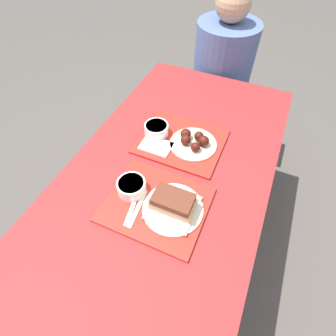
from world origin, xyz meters
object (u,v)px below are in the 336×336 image
(bowl_coleslaw_far, at_px, (156,129))
(wings_plate_far, at_px, (194,141))
(brisket_sandwich_plate, at_px, (173,205))
(person_seated_across, at_px, (224,60))
(tray_near, at_px, (156,204))
(bowl_coleslaw_near, at_px, (131,186))
(tray_far, at_px, (181,141))

(bowl_coleslaw_far, height_order, wings_plate_far, wings_plate_far)
(brisket_sandwich_plate, height_order, person_seated_across, person_seated_across)
(tray_near, height_order, bowl_coleslaw_far, bowl_coleslaw_far)
(bowl_coleslaw_near, xyz_separation_m, bowl_coleslaw_far, (-0.05, 0.34, 0.00))
(brisket_sandwich_plate, relative_size, wings_plate_far, 1.07)
(tray_near, bearing_deg, tray_far, 96.38)
(tray_far, relative_size, brisket_sandwich_plate, 1.66)
(brisket_sandwich_plate, distance_m, bowl_coleslaw_far, 0.42)
(bowl_coleslaw_near, relative_size, wings_plate_far, 0.52)
(bowl_coleslaw_far, bearing_deg, person_seated_across, 83.76)
(tray_near, distance_m, tray_far, 0.36)
(brisket_sandwich_plate, bearing_deg, bowl_coleslaw_far, 123.72)
(bowl_coleslaw_near, relative_size, bowl_coleslaw_far, 1.00)
(bowl_coleslaw_near, height_order, person_seated_across, person_seated_across)
(tray_far, distance_m, bowl_coleslaw_far, 0.13)
(tray_near, relative_size, tray_far, 1.00)
(tray_near, bearing_deg, bowl_coleslaw_near, 172.14)
(tray_far, height_order, bowl_coleslaw_near, bowl_coleslaw_near)
(tray_near, distance_m, person_seated_across, 1.21)
(bowl_coleslaw_near, distance_m, wings_plate_far, 0.37)
(tray_far, xyz_separation_m, bowl_coleslaw_far, (-0.13, -0.01, 0.04))
(wings_plate_far, height_order, person_seated_across, person_seated_across)
(bowl_coleslaw_near, distance_m, brisket_sandwich_plate, 0.18)
(tray_near, relative_size, bowl_coleslaw_near, 3.41)
(tray_near, relative_size, wings_plate_far, 1.79)
(tray_near, relative_size, bowl_coleslaw_far, 3.41)
(bowl_coleslaw_near, bearing_deg, person_seated_across, 88.05)
(bowl_coleslaw_far, xyz_separation_m, wings_plate_far, (0.19, 0.00, -0.01))
(brisket_sandwich_plate, bearing_deg, person_seated_across, 96.76)
(tray_far, distance_m, brisket_sandwich_plate, 0.38)
(tray_near, xyz_separation_m, wings_plate_far, (0.02, 0.36, 0.03))
(tray_near, distance_m, brisket_sandwich_plate, 0.08)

